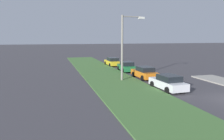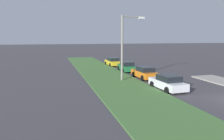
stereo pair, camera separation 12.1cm
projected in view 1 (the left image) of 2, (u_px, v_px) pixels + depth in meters
grass_median at (113, 81)px, 24.91m from camera, size 60.00×6.00×0.12m
parked_car_white at (168, 83)px, 20.84m from camera, size 4.39×2.19×1.47m
parked_car_orange at (145, 73)px, 26.68m from camera, size 4.36×2.14×1.47m
parked_car_green at (127, 67)px, 32.24m from camera, size 4.39×2.19×1.47m
parked_car_yellow at (112, 62)px, 38.53m from camera, size 4.37×2.16×1.47m
streetlight at (125, 43)px, 24.61m from camera, size 0.57×2.87×7.50m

